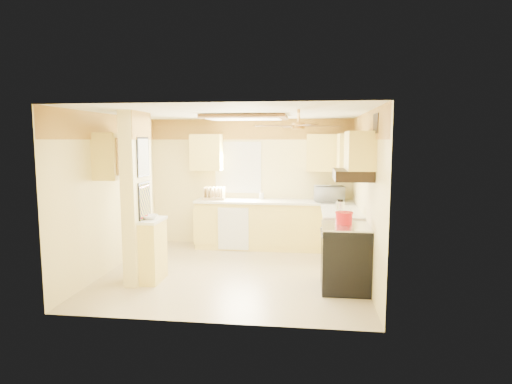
# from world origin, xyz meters

# --- Properties ---
(floor) EXTENTS (4.00, 4.00, 0.00)m
(floor) POSITION_xyz_m (0.00, 0.00, 0.00)
(floor) COLOR tan
(floor) RESTS_ON ground
(ceiling) EXTENTS (4.00, 4.00, 0.00)m
(ceiling) POSITION_xyz_m (0.00, 0.00, 2.50)
(ceiling) COLOR white
(ceiling) RESTS_ON wall_back
(wall_back) EXTENTS (4.00, 0.00, 4.00)m
(wall_back) POSITION_xyz_m (0.00, 1.90, 1.25)
(wall_back) COLOR #FBE799
(wall_back) RESTS_ON floor
(wall_front) EXTENTS (4.00, 0.00, 4.00)m
(wall_front) POSITION_xyz_m (0.00, -1.90, 1.25)
(wall_front) COLOR #FBE799
(wall_front) RESTS_ON floor
(wall_left) EXTENTS (0.00, 3.80, 3.80)m
(wall_left) POSITION_xyz_m (-2.00, 0.00, 1.25)
(wall_left) COLOR #FBE799
(wall_left) RESTS_ON floor
(wall_right) EXTENTS (0.00, 3.80, 3.80)m
(wall_right) POSITION_xyz_m (2.00, 0.00, 1.25)
(wall_right) COLOR #FBE799
(wall_right) RESTS_ON floor
(wallpaper_border) EXTENTS (4.00, 0.02, 0.40)m
(wallpaper_border) POSITION_xyz_m (0.00, 1.88, 2.30)
(wallpaper_border) COLOR #F1B847
(wallpaper_border) RESTS_ON wall_back
(partition_column) EXTENTS (0.20, 0.70, 2.50)m
(partition_column) POSITION_xyz_m (-1.35, -0.55, 1.25)
(partition_column) COLOR #FBE799
(partition_column) RESTS_ON floor
(partition_ledge) EXTENTS (0.25, 0.55, 0.90)m
(partition_ledge) POSITION_xyz_m (-1.13, -0.55, 0.45)
(partition_ledge) COLOR #FFE775
(partition_ledge) RESTS_ON floor
(ledge_top) EXTENTS (0.28, 0.58, 0.04)m
(ledge_top) POSITION_xyz_m (-1.13, -0.55, 0.92)
(ledge_top) COLOR white
(ledge_top) RESTS_ON partition_ledge
(lower_cabinets_back) EXTENTS (3.00, 0.60, 0.90)m
(lower_cabinets_back) POSITION_xyz_m (0.50, 1.60, 0.45)
(lower_cabinets_back) COLOR #FFE775
(lower_cabinets_back) RESTS_ON floor
(lower_cabinets_right) EXTENTS (0.60, 1.40, 0.90)m
(lower_cabinets_right) POSITION_xyz_m (1.70, 0.60, 0.45)
(lower_cabinets_right) COLOR #FFE775
(lower_cabinets_right) RESTS_ON floor
(countertop_back) EXTENTS (3.04, 0.64, 0.04)m
(countertop_back) POSITION_xyz_m (0.50, 1.59, 0.92)
(countertop_back) COLOR white
(countertop_back) RESTS_ON lower_cabinets_back
(countertop_right) EXTENTS (0.64, 1.44, 0.04)m
(countertop_right) POSITION_xyz_m (1.69, 0.60, 0.92)
(countertop_right) COLOR white
(countertop_right) RESTS_ON lower_cabinets_right
(dishwasher_panel) EXTENTS (0.58, 0.02, 0.80)m
(dishwasher_panel) POSITION_xyz_m (-0.25, 1.29, 0.43)
(dishwasher_panel) COLOR white
(dishwasher_panel) RESTS_ON lower_cabinets_back
(window) EXTENTS (0.92, 0.02, 1.02)m
(window) POSITION_xyz_m (-0.25, 1.89, 1.55)
(window) COLOR white
(window) RESTS_ON wall_back
(upper_cab_back_left) EXTENTS (0.60, 0.35, 0.70)m
(upper_cab_back_left) POSITION_xyz_m (-0.85, 1.72, 1.85)
(upper_cab_back_left) COLOR #FFE775
(upper_cab_back_left) RESTS_ON wall_back
(upper_cab_back_right) EXTENTS (0.90, 0.35, 0.70)m
(upper_cab_back_right) POSITION_xyz_m (1.55, 1.72, 1.85)
(upper_cab_back_right) COLOR #FFE775
(upper_cab_back_right) RESTS_ON wall_back
(upper_cab_right) EXTENTS (0.35, 1.00, 0.70)m
(upper_cab_right) POSITION_xyz_m (1.82, 1.25, 1.85)
(upper_cab_right) COLOR #FFE775
(upper_cab_right) RESTS_ON wall_right
(upper_cab_left_wall) EXTENTS (0.35, 0.75, 0.70)m
(upper_cab_left_wall) POSITION_xyz_m (-1.82, -0.25, 1.85)
(upper_cab_left_wall) COLOR #FFE775
(upper_cab_left_wall) RESTS_ON wall_left
(upper_cab_over_stove) EXTENTS (0.35, 0.76, 0.52)m
(upper_cab_over_stove) POSITION_xyz_m (1.82, -0.55, 1.95)
(upper_cab_over_stove) COLOR #FFE775
(upper_cab_over_stove) RESTS_ON wall_right
(stove) EXTENTS (0.68, 0.77, 0.92)m
(stove) POSITION_xyz_m (1.67, -0.55, 0.46)
(stove) COLOR black
(stove) RESTS_ON floor
(range_hood) EXTENTS (0.50, 0.76, 0.14)m
(range_hood) POSITION_xyz_m (1.74, -0.55, 1.62)
(range_hood) COLOR black
(range_hood) RESTS_ON upper_cab_over_stove
(poster_menu) EXTENTS (0.02, 0.42, 0.57)m
(poster_menu) POSITION_xyz_m (-1.24, -0.55, 1.85)
(poster_menu) COLOR black
(poster_menu) RESTS_ON partition_column
(poster_nashville) EXTENTS (0.02, 0.42, 0.57)m
(poster_nashville) POSITION_xyz_m (-1.24, -0.55, 1.20)
(poster_nashville) COLOR black
(poster_nashville) RESTS_ON partition_column
(ceiling_light_panel) EXTENTS (1.35, 0.95, 0.06)m
(ceiling_light_panel) POSITION_xyz_m (0.10, 0.50, 2.46)
(ceiling_light_panel) COLOR brown
(ceiling_light_panel) RESTS_ON ceiling
(ceiling_fan) EXTENTS (1.15, 1.15, 0.26)m
(ceiling_fan) POSITION_xyz_m (1.00, -0.70, 2.29)
(ceiling_fan) COLOR gold
(ceiling_fan) RESTS_ON ceiling
(vent_grate) EXTENTS (0.02, 0.40, 0.25)m
(vent_grate) POSITION_xyz_m (1.98, -0.90, 2.30)
(vent_grate) COLOR black
(vent_grate) RESTS_ON wall_right
(microwave) EXTENTS (0.58, 0.43, 0.30)m
(microwave) POSITION_xyz_m (1.54, 1.59, 1.09)
(microwave) COLOR white
(microwave) RESTS_ON countertop_back
(bowl) EXTENTS (0.29, 0.29, 0.06)m
(bowl) POSITION_xyz_m (-1.17, -0.55, 0.97)
(bowl) COLOR white
(bowl) RESTS_ON ledge_top
(dutch_oven) EXTENTS (0.25, 0.25, 0.17)m
(dutch_oven) POSITION_xyz_m (1.65, -0.44, 1.00)
(dutch_oven) COLOR red
(dutch_oven) RESTS_ON stove
(kettle) EXTENTS (0.14, 0.14, 0.21)m
(kettle) POSITION_xyz_m (1.65, 0.35, 1.04)
(kettle) COLOR silver
(kettle) RESTS_ON countertop_right
(dish_rack) EXTENTS (0.44, 0.34, 0.24)m
(dish_rack) POSITION_xyz_m (-0.68, 1.61, 1.03)
(dish_rack) COLOR tan
(dish_rack) RESTS_ON countertop_back
(utensil_crock) EXTENTS (0.09, 0.09, 0.19)m
(utensil_crock) POSITION_xyz_m (0.24, 1.75, 1.00)
(utensil_crock) COLOR white
(utensil_crock) RESTS_ON countertop_back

